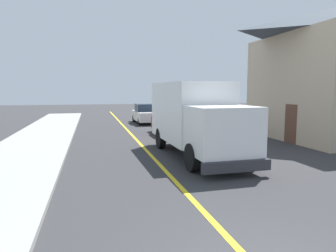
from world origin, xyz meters
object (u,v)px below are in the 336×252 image
object	(u,v)px
parked_car_mid	(146,114)
box_truck	(195,115)
parked_car_near	(172,123)
parked_van_across	(208,121)

from	to	relation	value
parked_car_mid	box_truck	bearing A→B (deg)	-90.85
parked_car_near	parked_car_mid	distance (m)	7.35
box_truck	parked_car_mid	xyz separation A→B (m)	(0.20, 13.56, -0.97)
box_truck	parked_car_near	bearing A→B (deg)	84.40
parked_car_mid	parked_van_across	world-z (taller)	same
parked_car_near	parked_van_across	world-z (taller)	same
box_truck	parked_van_across	distance (m)	7.55
parked_car_mid	parked_car_near	bearing A→B (deg)	-86.80
parked_van_across	parked_car_near	bearing A→B (deg)	-169.65
box_truck	parked_car_near	size ratio (longest dim) A/B	1.63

